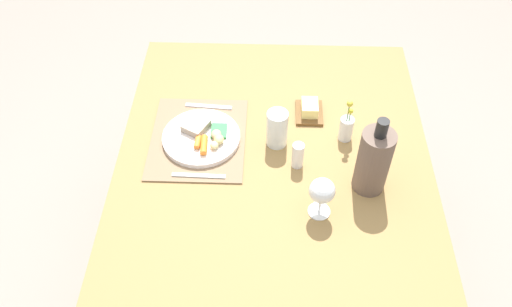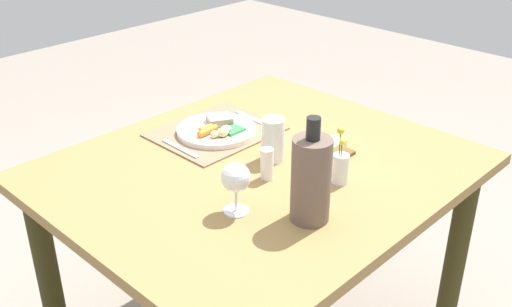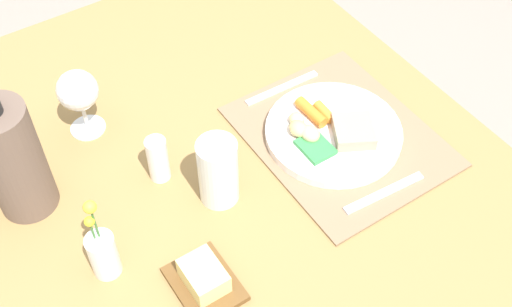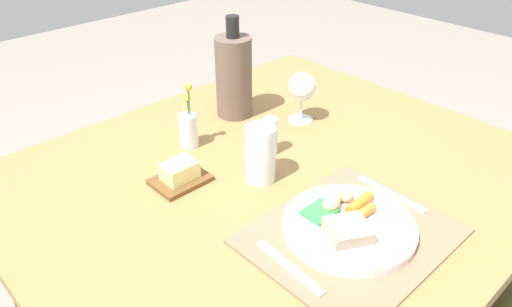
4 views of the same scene
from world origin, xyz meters
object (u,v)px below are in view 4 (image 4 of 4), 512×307
object	(u,v)px
fork	(289,267)
wine_glass	(302,88)
butter_dish	(180,175)
flower_vase	(189,128)
knife	(391,194)
cooler_bottle	(234,76)
dining_table	(277,208)
salt_shaker	(270,136)
dinner_plate	(348,224)
water_tumbler	(260,157)

from	to	relation	value
fork	wine_glass	distance (m)	0.62
butter_dish	flower_vase	size ratio (longest dim) A/B	0.71
knife	cooler_bottle	world-z (taller)	cooler_bottle
flower_vase	dining_table	bearing A→B (deg)	-71.54
fork	salt_shaker	distance (m)	0.43
fork	flower_vase	distance (m)	0.52
dinner_plate	water_tumbler	size ratio (longest dim) A/B	1.95
flower_vase	wine_glass	world-z (taller)	flower_vase
butter_dish	salt_shaker	world-z (taller)	salt_shaker
knife	butter_dish	distance (m)	0.49
fork	water_tumbler	size ratio (longest dim) A/B	1.24
dining_table	wine_glass	world-z (taller)	wine_glass
dinner_plate	flower_vase	size ratio (longest dim) A/B	1.51
dining_table	butter_dish	size ratio (longest dim) A/B	9.66
fork	dining_table	bearing A→B (deg)	52.13
butter_dish	flower_vase	bearing A→B (deg)	45.84
wine_glass	knife	bearing A→B (deg)	-107.87
flower_vase	cooler_bottle	xyz separation A→B (m)	(0.21, 0.06, 0.07)
dining_table	butter_dish	world-z (taller)	butter_dish
dinner_plate	fork	size ratio (longest dim) A/B	1.57
dinner_plate	knife	bearing A→B (deg)	1.64
flower_vase	wine_glass	bearing A→B (deg)	-18.12
knife	butter_dish	world-z (taller)	butter_dish
dinner_plate	knife	world-z (taller)	dinner_plate
dining_table	water_tumbler	world-z (taller)	water_tumbler
dinner_plate	knife	size ratio (longest dim) A/B	1.53
butter_dish	dinner_plate	bearing A→B (deg)	-68.97
dining_table	flower_vase	xyz separation A→B (m)	(-0.08, 0.25, 0.17)
wine_glass	cooler_bottle	world-z (taller)	cooler_bottle
flower_vase	salt_shaker	size ratio (longest dim) A/B	1.85
knife	dining_table	bearing A→B (deg)	115.82
flower_vase	dinner_plate	bearing A→B (deg)	-86.78
butter_dish	water_tumbler	size ratio (longest dim) A/B	0.92
flower_vase	water_tumbler	size ratio (longest dim) A/B	1.29
dining_table	wine_glass	size ratio (longest dim) A/B	8.43
dinner_plate	fork	distance (m)	0.17
flower_vase	water_tumbler	world-z (taller)	flower_vase
dinner_plate	salt_shaker	size ratio (longest dim) A/B	2.78
flower_vase	salt_shaker	bearing A→B (deg)	-52.35
salt_shaker	water_tumbler	size ratio (longest dim) A/B	0.70
dining_table	cooler_bottle	size ratio (longest dim) A/B	4.22
dinner_plate	salt_shaker	distance (m)	0.35
salt_shaker	butter_dish	bearing A→B (deg)	168.86
knife	cooler_bottle	size ratio (longest dim) A/B	0.60
fork	cooler_bottle	bearing A→B (deg)	61.96
flower_vase	cooler_bottle	size ratio (longest dim) A/B	0.62
knife	wine_glass	bearing A→B (deg)	73.51
knife	wine_glass	size ratio (longest dim) A/B	1.21
fork	butter_dish	bearing A→B (deg)	91.05
dining_table	salt_shaker	bearing A→B (deg)	58.32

